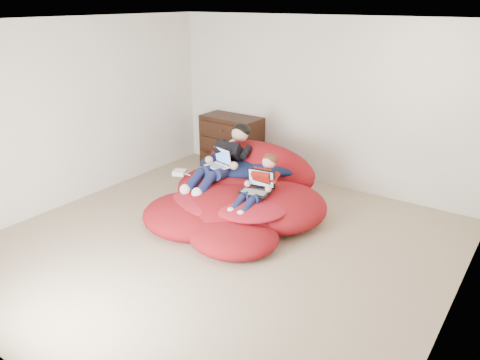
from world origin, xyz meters
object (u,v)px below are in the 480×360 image
object	(u,v)px
dresser	(231,143)
laptop_white	(220,162)
beanbag_pile	(239,196)
older_boy	(226,156)
younger_boy	(260,182)
laptop_black	(258,186)

from	to	relation	value
dresser	laptop_white	world-z (taller)	dresser
beanbag_pile	older_boy	xyz separation A→B (m)	(-0.38, 0.23, 0.43)
beanbag_pile	laptop_white	xyz separation A→B (m)	(-0.38, 0.08, 0.39)
beanbag_pile	laptop_white	bearing A→B (deg)	167.81
beanbag_pile	younger_boy	xyz separation A→B (m)	(0.41, -0.14, 0.34)
younger_boy	older_boy	bearing A→B (deg)	154.91
older_boy	laptop_black	size ratio (longest dim) A/B	3.35
dresser	laptop_white	bearing A→B (deg)	-60.31
dresser	younger_boy	xyz separation A→B (m)	(1.54, -1.54, 0.14)
beanbag_pile	laptop_white	distance (m)	0.55
beanbag_pile	laptop_black	world-z (taller)	beanbag_pile
beanbag_pile	laptop_white	size ratio (longest dim) A/B	6.79
older_boy	beanbag_pile	bearing A→B (deg)	-30.80
older_boy	younger_boy	bearing A→B (deg)	-25.09
dresser	older_boy	distance (m)	1.41
older_boy	laptop_black	distance (m)	0.90
laptop_black	beanbag_pile	bearing A→B (deg)	155.09
older_boy	younger_boy	world-z (taller)	older_boy
dresser	laptop_black	distance (m)	2.22
laptop_black	laptop_white	bearing A→B (deg)	160.95
dresser	older_boy	world-z (taller)	older_boy
dresser	beanbag_pile	size ratio (longest dim) A/B	0.43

